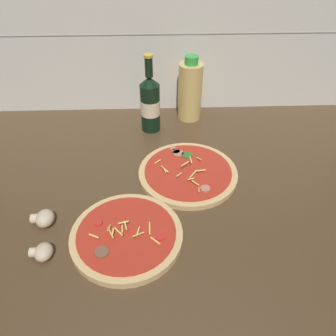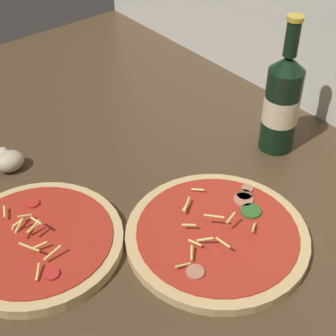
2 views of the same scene
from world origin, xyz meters
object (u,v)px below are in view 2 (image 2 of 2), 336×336
pizza_far (217,235)px  mushroom_right (9,160)px  beer_bottle (282,102)px  pizza_near (37,242)px

pizza_far → mushroom_right: (-36.69, -17.03, 0.92)cm
mushroom_right → beer_bottle: bearing=58.6°
pizza_near → beer_bottle: (5.60, 47.91, 8.86)cm
pizza_near → mushroom_right: bearing=165.4°
pizza_far → pizza_near: bearing=-126.1°
pizza_far → beer_bottle: (-10.70, 25.56, 8.98)cm
pizza_near → mushroom_right: pizza_near is taller
pizza_far → beer_bottle: bearing=112.7°
beer_bottle → mushroom_right: 50.54cm
pizza_near → beer_bottle: size_ratio=1.01×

